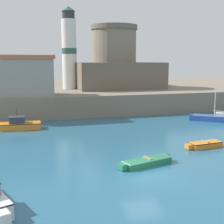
# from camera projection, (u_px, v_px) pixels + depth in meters

# --- Properties ---
(ground_plane) EXTENTS (200.00, 200.00, 0.00)m
(ground_plane) POSITION_uv_depth(u_px,v_px,m) (143.00, 174.00, 20.89)
(ground_plane) COLOR #28607F
(quay_seawall) EXTENTS (120.00, 40.00, 2.92)m
(quay_seawall) POSITION_uv_depth(u_px,v_px,m) (64.00, 93.00, 59.59)
(quay_seawall) COLOR gray
(quay_seawall) RESTS_ON ground
(dinghy_green_0) EXTENTS (4.41, 2.05, 0.58)m
(dinghy_green_0) POSITION_uv_depth(u_px,v_px,m) (146.00, 162.00, 22.65)
(dinghy_green_0) COLOR #237A4C
(dinghy_green_0) RESTS_ON ground
(dinghy_orange_1) EXTENTS (3.52, 1.44, 0.55)m
(dinghy_orange_1) POSITION_uv_depth(u_px,v_px,m) (204.00, 144.00, 27.33)
(dinghy_orange_1) COLOR orange
(dinghy_orange_1) RESTS_ON ground
(motorboat_orange_2) EXTENTS (5.47, 2.00, 2.34)m
(motorboat_orange_2) POSITION_uv_depth(u_px,v_px,m) (18.00, 125.00, 34.47)
(motorboat_orange_2) COLOR orange
(motorboat_orange_2) RESTS_ON ground
(sailboat_blue_5) EXTENTS (5.73, 4.54, 4.33)m
(sailboat_blue_5) POSITION_uv_depth(u_px,v_px,m) (217.00, 118.00, 38.87)
(sailboat_blue_5) COLOR #284C9E
(sailboat_blue_5) RESTS_ON ground
(fortress) EXTENTS (14.09, 14.09, 10.59)m
(fortress) POSITION_uv_depth(u_px,v_px,m) (114.00, 67.00, 54.48)
(fortress) COLOR #685E4F
(fortress) RESTS_ON quay_seawall
(lighthouse) EXTENTS (2.41, 2.41, 13.16)m
(lighthouse) POSITION_uv_depth(u_px,v_px,m) (69.00, 49.00, 50.48)
(lighthouse) COLOR silver
(lighthouse) RESTS_ON quay_seawall
(harbor_shed_near_wharf) EXTENTS (9.20, 5.24, 5.31)m
(harbor_shed_near_wharf) POSITION_uv_depth(u_px,v_px,m) (18.00, 76.00, 40.71)
(harbor_shed_near_wharf) COLOR gray
(harbor_shed_near_wharf) RESTS_ON quay_seawall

